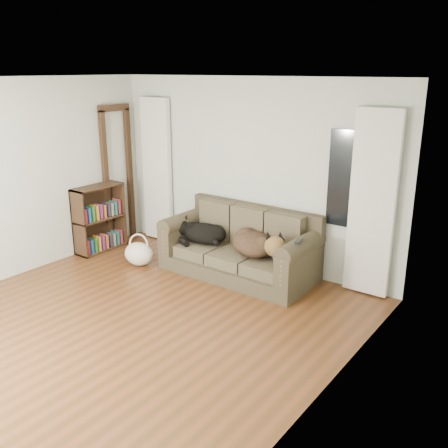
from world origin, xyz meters
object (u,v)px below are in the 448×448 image
Objects in this scene: tote_bag at (139,254)px; bookshelf at (99,219)px; dog_black_lab at (202,233)px; dog_shepherd at (256,245)px; sofa at (238,243)px.

tote_bag is 0.45× the size of bookshelf.
dog_black_lab is 1.72m from bookshelf.
dog_black_lab is 0.87× the size of dog_shepherd.
sofa reaches higher than dog_black_lab.
sofa is 2.05× the size of bookshelf.
sofa is at bearing 34.67° from dog_shepherd.
bookshelf is at bearing 46.66° from dog_shepherd.
sofa reaches higher than tote_bag.
sofa is 2.31m from bookshelf.
tote_bag is (-0.74, -0.52, -0.32)m from dog_black_lab.
bookshelf reaches higher than dog_shepherd.
sofa is at bearing 22.35° from tote_bag.
dog_black_lab is 1.46× the size of tote_bag.
sofa is 4.59× the size of tote_bag.
dog_black_lab is at bearing 35.21° from tote_bag.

